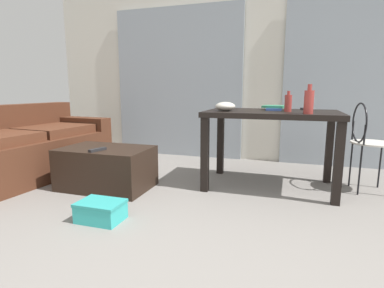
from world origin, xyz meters
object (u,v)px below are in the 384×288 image
Objects in this scene: craft_table at (271,122)px; tv_remote_on_table at (307,109)px; coffee_table at (107,168)px; wire_chair at (366,136)px; tv_remote_primary at (98,150)px; shoebox at (101,211)px; bottle_far at (288,103)px; bowl at (225,106)px; book_stack at (274,108)px; couch at (22,150)px; bottle_near at (309,102)px.

tv_remote_on_table reaches higher than craft_table.
coffee_table is 1.02× the size of wire_chair.
shoebox is (0.38, -0.53, -0.34)m from tv_remote_primary.
bottle_far is 0.58m from bowl.
wire_chair reaches higher than book_stack.
bowl is at bearing 42.55° from tv_remote_primary.
wire_chair is 4.44× the size of bottle_far.
wire_chair is at bearing -35.05° from tv_remote_on_table.
tv_remote_primary reaches higher than coffee_table.
bottle_far reaches higher than tv_remote_on_table.
book_stack is 1.93m from shoebox.
couch is 1.10m from coffee_table.
bottle_near reaches higher than craft_table.
bottle_far is 1.13× the size of tv_remote_on_table.
couch is 3.08m from tv_remote_on_table.
wire_chair reaches higher than couch.
tv_remote_primary reaches higher than shoebox.
book_stack is (-0.30, 0.44, -0.08)m from bottle_near.
tv_remote_primary is (-1.83, -0.41, -0.45)m from bottle_near.
coffee_table is at bearing -1.94° from couch.
bottle_near is 1.29× the size of bowl.
bottle_near is at bearing -41.94° from craft_table.
craft_table reaches higher than shoebox.
bottle_near reaches higher than bottle_far.
coffee_table is 1.68m from craft_table.
tv_remote_primary is (-1.08, -0.55, -0.39)m from bowl.
craft_table is 3.78× the size of shoebox.
bottle_near is (2.95, 0.22, 0.55)m from couch.
couch is 10.31× the size of bottle_far.
couch is 2.28× the size of coffee_table.
bowl is (2.20, 0.35, 0.49)m from couch.
book_stack is (0.44, 0.30, -0.02)m from bowl.
wire_chair is at bearing 34.99° from tv_remote_primary.
bottle_far is at bearing -147.17° from tv_remote_on_table.
bottle_near is 1.30× the size of bottle_far.
bowl is (-1.29, -0.29, 0.27)m from wire_chair.
shoebox is (-1.45, -0.94, -0.79)m from bottle_near.
craft_table is at bearing -170.79° from tv_remote_on_table.
bowl is at bearing -179.49° from tv_remote_on_table.
coffee_table is 3.47× the size of bottle_near.
bottle_near is 1.37× the size of tv_remote_primary.
bottle_far is at bearing 36.43° from tv_remote_primary.
craft_table is 7.39× the size of tv_remote_on_table.
coffee_table is 1.79m from book_stack.
coffee_table is at bearing 120.04° from shoebox.
book_stack is at bearing 24.09° from coffee_table.
shoebox is at bearing -25.88° from couch.
tv_remote_on_table is 2.09m from tv_remote_primary.
craft_table is 0.42m from tv_remote_on_table.
shoebox is (-1.28, -1.16, -0.77)m from bottle_far.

